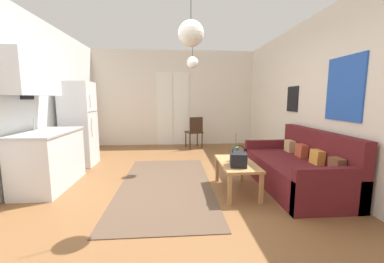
# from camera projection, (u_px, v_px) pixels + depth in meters

# --- Properties ---
(ground_plane) EXTENTS (5.29, 8.08, 0.10)m
(ground_plane) POSITION_uv_depth(u_px,v_px,m) (176.00, 196.00, 3.49)
(ground_plane) COLOR brown
(wall_back) EXTENTS (4.89, 0.13, 2.78)m
(wall_back) POSITION_uv_depth(u_px,v_px,m) (174.00, 99.00, 7.03)
(wall_back) COLOR silver
(wall_back) RESTS_ON ground_plane
(wall_right) EXTENTS (0.12, 7.68, 2.78)m
(wall_right) POSITION_uv_depth(u_px,v_px,m) (338.00, 98.00, 3.47)
(wall_right) COLOR silver
(wall_right) RESTS_ON ground_plane
(area_rug) EXTENTS (1.45, 2.93, 0.01)m
(area_rug) POSITION_uv_depth(u_px,v_px,m) (166.00, 184.00, 3.81)
(area_rug) COLOR brown
(area_rug) RESTS_ON ground_plane
(couch) EXTENTS (0.94, 1.94, 0.90)m
(couch) POSITION_uv_depth(u_px,v_px,m) (298.00, 170.00, 3.69)
(couch) COLOR #5B191E
(couch) RESTS_ON ground_plane
(coffee_table) EXTENTS (0.50, 0.97, 0.45)m
(coffee_table) POSITION_uv_depth(u_px,v_px,m) (237.00, 166.00, 3.50)
(coffee_table) COLOR #B27F4C
(coffee_table) RESTS_ON ground_plane
(bamboo_vase) EXTENTS (0.10, 0.10, 0.43)m
(bamboo_vase) POSITION_uv_depth(u_px,v_px,m) (236.00, 154.00, 3.58)
(bamboo_vase) COLOR #47704C
(bamboo_vase) RESTS_ON coffee_table
(handbag) EXTENTS (0.27, 0.32, 0.30)m
(handbag) POSITION_uv_depth(u_px,v_px,m) (238.00, 159.00, 3.29)
(handbag) COLOR black
(handbag) RESTS_ON coffee_table
(refrigerator) EXTENTS (0.61, 0.59, 1.73)m
(refrigerator) POSITION_uv_depth(u_px,v_px,m) (79.00, 124.00, 4.84)
(refrigerator) COLOR white
(refrigerator) RESTS_ON ground_plane
(kitchen_counter) EXTENTS (0.64, 1.25, 2.06)m
(kitchen_counter) POSITION_uv_depth(u_px,v_px,m) (46.00, 139.00, 3.64)
(kitchen_counter) COLOR silver
(kitchen_counter) RESTS_ON ground_plane
(accent_chair) EXTENTS (0.52, 0.51, 0.89)m
(accent_chair) POSITION_uv_depth(u_px,v_px,m) (195.00, 131.00, 6.54)
(accent_chair) COLOR #382619
(accent_chair) RESTS_ON ground_plane
(pendant_lamp_near) EXTENTS (0.29, 0.29, 0.82)m
(pendant_lamp_near) POSITION_uv_depth(u_px,v_px,m) (191.00, 33.00, 2.61)
(pendant_lamp_near) COLOR black
(pendant_lamp_far) EXTENTS (0.22, 0.22, 0.81)m
(pendant_lamp_far) POSITION_uv_depth(u_px,v_px,m) (192.00, 62.00, 4.53)
(pendant_lamp_far) COLOR black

